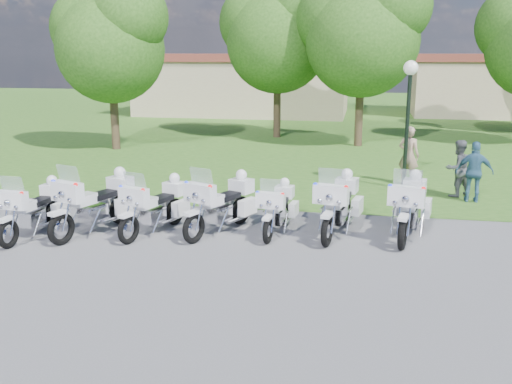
% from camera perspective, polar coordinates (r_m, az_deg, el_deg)
% --- Properties ---
extents(ground, '(100.00, 100.00, 0.00)m').
position_cam_1_polar(ground, '(12.75, -0.16, -5.45)').
color(ground, '#5C5C62').
rests_on(ground, ground).
extents(grass_lawn, '(100.00, 48.00, 0.01)m').
position_cam_1_polar(grass_lawn, '(39.12, 7.37, 7.53)').
color(grass_lawn, '#33651F').
rests_on(grass_lawn, ground).
extents(motorcycle_0, '(0.88, 2.35, 1.58)m').
position_cam_1_polar(motorcycle_0, '(14.32, -21.25, -1.50)').
color(motorcycle_0, black).
rests_on(motorcycle_0, ground).
extents(motorcycle_1, '(1.42, 2.53, 1.77)m').
position_cam_1_polar(motorcycle_1, '(14.08, -15.65, -0.96)').
color(motorcycle_1, black).
rests_on(motorcycle_1, ground).
extents(motorcycle_2, '(1.26, 2.30, 1.60)m').
position_cam_1_polar(motorcycle_2, '(13.77, -9.95, -1.30)').
color(motorcycle_2, black).
rests_on(motorcycle_2, ground).
extents(motorcycle_3, '(1.46, 2.37, 1.70)m').
position_cam_1_polar(motorcycle_3, '(13.61, -3.40, -1.10)').
color(motorcycle_3, black).
rests_on(motorcycle_3, ground).
extents(motorcycle_4, '(0.83, 2.16, 1.45)m').
position_cam_1_polar(motorcycle_4, '(13.59, 2.20, -1.56)').
color(motorcycle_4, black).
rests_on(motorcycle_4, ground).
extents(motorcycle_5, '(1.14, 2.55, 1.73)m').
position_cam_1_polar(motorcycle_5, '(13.63, 8.29, -1.15)').
color(motorcycle_5, black).
rests_on(motorcycle_5, ground).
extents(motorcycle_6, '(1.16, 2.58, 1.75)m').
position_cam_1_polar(motorcycle_6, '(13.77, 15.14, -1.31)').
color(motorcycle_6, black).
rests_on(motorcycle_6, ground).
extents(lamp_post, '(0.44, 0.44, 3.97)m').
position_cam_1_polar(lamp_post, '(18.11, 15.07, 9.56)').
color(lamp_post, black).
rests_on(lamp_post, ground).
extents(tree_0, '(5.42, 4.62, 7.23)m').
position_cam_1_polar(tree_0, '(25.99, -14.45, 14.65)').
color(tree_0, '#38281C').
rests_on(tree_0, ground).
extents(tree_1, '(5.86, 5.00, 7.82)m').
position_cam_1_polar(tree_1, '(28.88, 2.10, 15.72)').
color(tree_1, '#38281C').
rests_on(tree_1, ground).
extents(tree_2, '(5.90, 5.03, 7.86)m').
position_cam_1_polar(tree_2, '(26.52, 10.52, 15.74)').
color(tree_2, '#38281C').
rests_on(tree_2, ground).
extents(building_west, '(14.56, 8.32, 4.10)m').
position_cam_1_polar(building_west, '(40.73, -1.05, 10.80)').
color(building_west, tan).
rests_on(building_west, ground).
extents(building_east, '(11.44, 7.28, 4.10)m').
position_cam_1_polar(building_east, '(42.78, 22.82, 9.89)').
color(building_east, tan).
rests_on(building_east, ground).
extents(bystander_a, '(0.82, 0.71, 1.90)m').
position_cam_1_polar(bystander_a, '(19.09, 15.02, 3.52)').
color(bystander_a, tan).
rests_on(bystander_a, ground).
extents(bystander_b, '(1.04, 0.98, 1.70)m').
position_cam_1_polar(bystander_b, '(17.93, 19.52, 2.21)').
color(bystander_b, slate).
rests_on(bystander_b, ground).
extents(bystander_c, '(1.06, 0.53, 1.75)m').
position_cam_1_polar(bystander_c, '(17.43, 21.01, 1.86)').
color(bystander_c, '#386586').
rests_on(bystander_c, ground).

